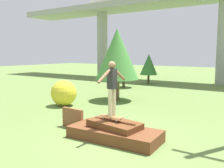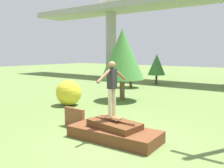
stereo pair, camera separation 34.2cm
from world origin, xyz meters
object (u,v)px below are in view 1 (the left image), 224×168
(tree_behind_left, at_px, (124,63))
(bush_yellow_flowering, at_px, (64,93))
(tree_mid_back, at_px, (149,64))
(skateboard, at_px, (112,117))
(skater, at_px, (112,85))
(tree_behind_right, at_px, (117,54))

(tree_behind_left, distance_m, bush_yellow_flowering, 7.26)
(tree_behind_left, xyz_separation_m, tree_mid_back, (0.60, 2.90, -0.18))
(bush_yellow_flowering, bearing_deg, tree_behind_left, 97.93)
(skateboard, xyz_separation_m, skater, (0.00, 0.00, 0.96))
(skater, relative_size, tree_behind_left, 0.60)
(skateboard, distance_m, tree_mid_back, 13.49)
(skateboard, height_order, bush_yellow_flowering, bush_yellow_flowering)
(skateboard, bearing_deg, tree_behind_right, 121.78)
(skateboard, distance_m, tree_behind_left, 11.15)
(tree_behind_left, xyz_separation_m, tree_behind_right, (2.35, -4.50, 0.70))
(tree_mid_back, bearing_deg, tree_behind_right, -76.76)
(tree_behind_right, bearing_deg, skater, -58.22)
(skater, xyz_separation_m, tree_mid_back, (-4.92, 12.53, -0.02))
(skateboard, height_order, tree_behind_left, tree_behind_left)
(tree_behind_left, height_order, tree_behind_right, tree_behind_right)
(skater, distance_m, tree_behind_left, 11.10)
(tree_behind_right, bearing_deg, skateboard, -58.22)
(skateboard, bearing_deg, tree_behind_left, 119.85)
(tree_behind_right, height_order, bush_yellow_flowering, tree_behind_right)
(tree_mid_back, relative_size, bush_yellow_flowering, 1.98)
(skateboard, xyz_separation_m, tree_behind_left, (-5.52, 9.62, 1.11))
(skater, bearing_deg, tree_mid_back, 111.43)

